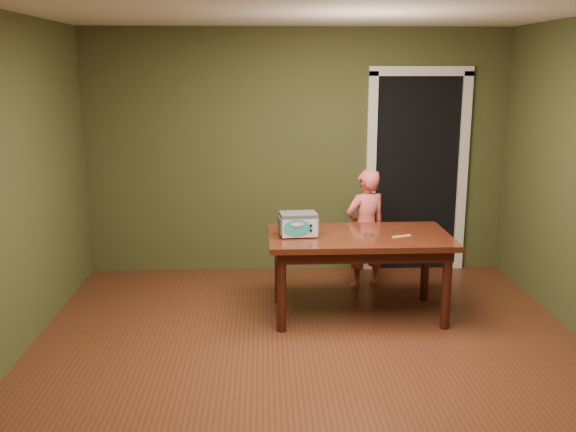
{
  "coord_description": "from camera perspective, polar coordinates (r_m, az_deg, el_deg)",
  "views": [
    {
      "loc": [
        -0.35,
        -4.32,
        2.19
      ],
      "look_at": [
        -0.15,
        1.0,
        0.95
      ],
      "focal_mm": 40.0,
      "sensor_mm": 36.0,
      "label": 1
    }
  ],
  "objects": [
    {
      "name": "floor",
      "position": [
        4.86,
        2.29,
        -13.7
      ],
      "size": [
        5.0,
        5.0,
        0.0
      ],
      "primitive_type": "plane",
      "color": "#5B2C1A",
      "rests_on": "ground"
    },
    {
      "name": "room_shell",
      "position": [
        4.36,
        2.49,
        6.75
      ],
      "size": [
        4.52,
        5.02,
        2.61
      ],
      "color": "#3C4424",
      "rests_on": "ground"
    },
    {
      "name": "doorway",
      "position": [
        7.38,
        10.81,
        4.02
      ],
      "size": [
        1.1,
        0.66,
        2.25
      ],
      "color": "black",
      "rests_on": "ground"
    },
    {
      "name": "dining_table",
      "position": [
        5.72,
        6.32,
        -2.6
      ],
      "size": [
        1.61,
        0.91,
        0.75
      ],
      "rotation": [
        0.0,
        0.0,
        0.01
      ],
      "color": "#3C140D",
      "rests_on": "floor"
    },
    {
      "name": "toy_oven",
      "position": [
        5.58,
        0.92,
        -0.67
      ],
      "size": [
        0.35,
        0.26,
        0.21
      ],
      "rotation": [
        0.0,
        0.0,
        0.1
      ],
      "color": "#4C4F54",
      "rests_on": "dining_table"
    },
    {
      "name": "baking_pan",
      "position": [
        5.69,
        7.21,
        -1.53
      ],
      "size": [
        0.1,
        0.1,
        0.02
      ],
      "color": "silver",
      "rests_on": "dining_table"
    },
    {
      "name": "spatula",
      "position": [
        5.67,
        10.07,
        -1.78
      ],
      "size": [
        0.18,
        0.08,
        0.01
      ],
      "primitive_type": "cube",
      "rotation": [
        0.0,
        0.0,
        0.34
      ],
      "color": "#FFCB6E",
      "rests_on": "dining_table"
    },
    {
      "name": "child",
      "position": [
        6.46,
        6.92,
        -1.16
      ],
      "size": [
        0.52,
        0.44,
        1.22
      ],
      "primitive_type": "imported",
      "rotation": [
        0.0,
        0.0,
        3.53
      ],
      "color": "#EA6260",
      "rests_on": "floor"
    }
  ]
}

